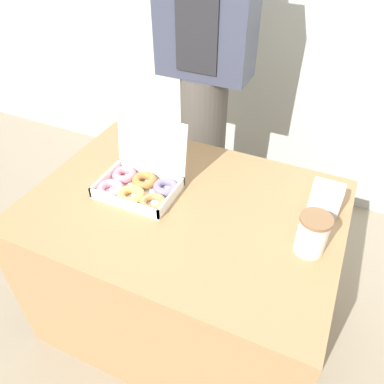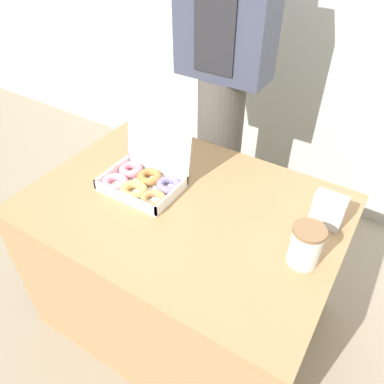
{
  "view_description": "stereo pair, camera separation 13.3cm",
  "coord_description": "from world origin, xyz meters",
  "px_view_note": "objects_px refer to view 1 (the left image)",
  "views": [
    {
      "loc": [
        0.46,
        -0.92,
        1.63
      ],
      "look_at": [
        0.03,
        0.01,
        0.77
      ],
      "focal_mm": 35.0,
      "sensor_mm": 36.0,
      "label": 1
    },
    {
      "loc": [
        0.57,
        -0.86,
        1.63
      ],
      "look_at": [
        0.03,
        0.01,
        0.77
      ],
      "focal_mm": 35.0,
      "sensor_mm": 36.0,
      "label": 2
    }
  ],
  "objects_px": {
    "donut_box": "(139,183)",
    "coffee_cup": "(312,234)",
    "person_customer": "(205,71)",
    "napkin_holder": "(326,198)"
  },
  "relations": [
    {
      "from": "coffee_cup",
      "to": "person_customer",
      "type": "xyz_separation_m",
      "value": [
        -0.65,
        0.66,
        0.17
      ]
    },
    {
      "from": "coffee_cup",
      "to": "person_customer",
      "type": "bearing_deg",
      "value": 134.58
    },
    {
      "from": "coffee_cup",
      "to": "person_customer",
      "type": "distance_m",
      "value": 0.94
    },
    {
      "from": "donut_box",
      "to": "person_customer",
      "type": "distance_m",
      "value": 0.66
    },
    {
      "from": "napkin_holder",
      "to": "person_customer",
      "type": "relative_size",
      "value": 0.07
    },
    {
      "from": "donut_box",
      "to": "coffee_cup",
      "type": "xyz_separation_m",
      "value": [
        0.65,
        -0.03,
        0.03
      ]
    },
    {
      "from": "donut_box",
      "to": "coffee_cup",
      "type": "bearing_deg",
      "value": -3.08
    },
    {
      "from": "napkin_holder",
      "to": "person_customer",
      "type": "xyz_separation_m",
      "value": [
        -0.66,
        0.45,
        0.18
      ]
    },
    {
      "from": "coffee_cup",
      "to": "napkin_holder",
      "type": "distance_m",
      "value": 0.21
    },
    {
      "from": "coffee_cup",
      "to": "person_customer",
      "type": "relative_size",
      "value": 0.08
    }
  ]
}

